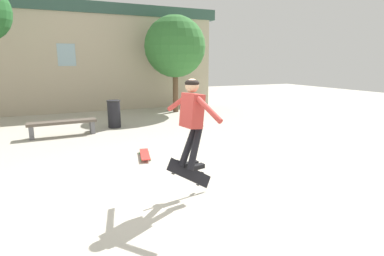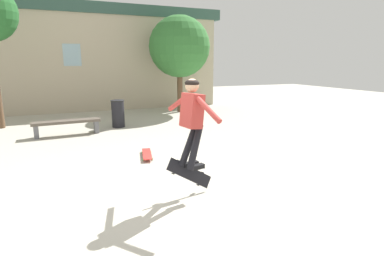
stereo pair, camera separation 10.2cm
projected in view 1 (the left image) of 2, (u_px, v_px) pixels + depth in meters
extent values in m
plane|color=#B2AD9E|center=(157.00, 201.00, 4.70)|extent=(40.00, 40.00, 0.00)
cube|color=#B7A88E|center=(89.00, 64.00, 12.98)|extent=(11.47, 0.40, 4.15)
cube|color=#335147|center=(85.00, 7.00, 12.49)|extent=(12.04, 0.52, 0.48)
cube|color=#99B7C6|center=(67.00, 55.00, 12.38)|extent=(0.70, 0.02, 0.90)
cylinder|color=brown|center=(176.00, 91.00, 13.02)|extent=(0.24, 0.24, 1.82)
sphere|color=#337033|center=(175.00, 47.00, 12.62)|extent=(2.57, 2.57, 2.57)
cube|color=brown|center=(62.00, 122.00, 8.78)|extent=(1.92, 0.47, 0.08)
cube|color=slate|center=(31.00, 133.00, 8.47)|extent=(0.14, 0.32, 0.37)
cube|color=slate|center=(92.00, 127.00, 9.20)|extent=(0.14, 0.32, 0.37)
cylinder|color=black|center=(114.00, 114.00, 9.94)|extent=(0.42, 0.42, 0.91)
torus|color=black|center=(113.00, 101.00, 9.85)|extent=(0.46, 0.46, 0.04)
cube|color=#B23833|center=(192.00, 111.00, 4.60)|extent=(0.33, 0.39, 0.54)
sphere|color=tan|center=(192.00, 86.00, 4.52)|extent=(0.25, 0.25, 0.21)
ellipsoid|color=black|center=(192.00, 83.00, 4.51)|extent=(0.26, 0.26, 0.12)
cylinder|color=black|center=(189.00, 145.00, 4.79)|extent=(0.37, 0.15, 0.72)
cube|color=black|center=(191.00, 164.00, 4.88)|extent=(0.27, 0.15, 0.07)
cylinder|color=black|center=(195.00, 147.00, 4.65)|extent=(0.35, 0.24, 0.72)
cube|color=black|center=(197.00, 167.00, 4.74)|extent=(0.27, 0.15, 0.07)
cylinder|color=#B23833|center=(178.00, 103.00, 4.91)|extent=(0.19, 0.59, 0.35)
cylinder|color=#B23833|center=(208.00, 109.00, 4.26)|extent=(0.19, 0.59, 0.35)
cube|color=black|center=(189.00, 173.00, 4.89)|extent=(0.82, 0.09, 0.61)
cylinder|color=black|center=(202.00, 173.00, 5.08)|extent=(0.06, 0.06, 0.05)
cylinder|color=black|center=(198.00, 185.00, 5.02)|extent=(0.06, 0.06, 0.05)
cylinder|color=black|center=(178.00, 161.00, 4.84)|extent=(0.06, 0.06, 0.05)
cylinder|color=black|center=(173.00, 174.00, 4.78)|extent=(0.06, 0.06, 0.05)
cube|color=red|center=(145.00, 154.00, 6.86)|extent=(0.36, 0.88, 0.02)
cylinder|color=green|center=(140.00, 153.00, 7.10)|extent=(0.03, 0.06, 0.05)
cylinder|color=green|center=(149.00, 152.00, 7.14)|extent=(0.03, 0.06, 0.05)
cylinder|color=green|center=(141.00, 160.00, 6.59)|extent=(0.03, 0.06, 0.05)
cylinder|color=green|center=(150.00, 159.00, 6.64)|extent=(0.03, 0.06, 0.05)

